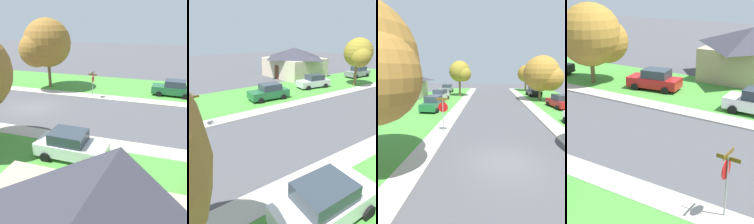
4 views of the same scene
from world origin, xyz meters
TOP-DOWN VIEW (x-y plane):
  - ground_plane at (0.00, 0.00)m, footprint 120.00×120.00m
  - sidewalk_east at (4.70, 12.00)m, footprint 1.40×56.00m
  - lawn_east at (9.40, 12.00)m, footprint 8.00×56.00m
  - sidewalk_west at (-4.70, 12.00)m, footprint 1.40×56.00m
  - lawn_west at (-9.40, 12.00)m, footprint 8.00×56.00m
  - stop_sign_far_corner at (-4.38, 4.60)m, footprint 0.92×0.92m
  - car_green_near_corner at (-7.44, 12.75)m, footprint 2.24×4.40m
  - car_white_far_down_street at (6.81, 6.68)m, footprint 2.11×4.34m
  - tree_sidewalk_far at (-6.41, -1.78)m, footprint 5.85×5.44m

SIDE VIEW (x-z plane):
  - ground_plane at x=0.00m, z-range 0.00..0.00m
  - lawn_east at x=9.40m, z-range 0.00..0.08m
  - lawn_west at x=-9.40m, z-range 0.00..0.08m
  - sidewalk_east at x=4.70m, z-range 0.00..0.10m
  - sidewalk_west at x=-4.70m, z-range 0.00..0.10m
  - car_green_near_corner at x=-7.44m, z-range -0.01..1.75m
  - car_white_far_down_street at x=6.81m, z-range -0.01..1.75m
  - stop_sign_far_corner at x=-4.38m, z-range 0.50..3.27m
  - tree_sidewalk_far at x=-6.41m, z-range 1.08..9.04m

